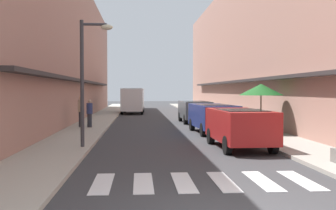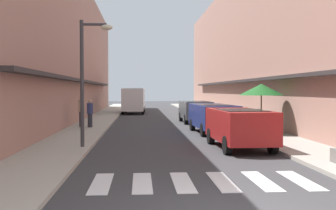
# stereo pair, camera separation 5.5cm
# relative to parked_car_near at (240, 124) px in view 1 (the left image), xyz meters

# --- Properties ---
(ground_plane) EXTENTS (113.37, 113.37, 0.00)m
(ground_plane) POSITION_rel_parked_car_near_xyz_m (-2.22, 12.30, -0.92)
(ground_plane) COLOR #38383A
(sidewalk_left) EXTENTS (2.27, 72.14, 0.12)m
(sidewalk_left) POSITION_rel_parked_car_near_xyz_m (-6.62, 12.30, -0.86)
(sidewalk_left) COLOR #ADA899
(sidewalk_left) RESTS_ON ground_plane
(sidewalk_right) EXTENTS (2.27, 72.14, 0.12)m
(sidewalk_right) POSITION_rel_parked_car_near_xyz_m (2.19, 12.30, -0.86)
(sidewalk_right) COLOR #9E998E
(sidewalk_right) RESTS_ON ground_plane
(building_row_left) EXTENTS (5.50, 48.38, 10.28)m
(building_row_left) POSITION_rel_parked_car_near_xyz_m (-10.26, 13.88, 4.22)
(building_row_left) COLOR #A87A6B
(building_row_left) RESTS_ON ground_plane
(building_row_right) EXTENTS (5.50, 48.38, 10.70)m
(building_row_right) POSITION_rel_parked_car_near_xyz_m (5.82, 13.88, 4.42)
(building_row_right) COLOR #A87A6B
(building_row_right) RESTS_ON ground_plane
(crosswalk) EXTENTS (5.20, 2.20, 0.01)m
(crosswalk) POSITION_rel_parked_car_near_xyz_m (-2.22, -5.40, -0.92)
(crosswalk) COLOR silver
(crosswalk) RESTS_ON ground_plane
(parked_car_near) EXTENTS (1.91, 4.25, 1.47)m
(parked_car_near) POSITION_rel_parked_car_near_xyz_m (0.00, 0.00, 0.00)
(parked_car_near) COLOR maroon
(parked_car_near) RESTS_ON ground_plane
(parked_car_mid) EXTENTS (1.98, 4.56, 1.47)m
(parked_car_mid) POSITION_rel_parked_car_near_xyz_m (0.00, 5.52, 0.00)
(parked_car_mid) COLOR navy
(parked_car_mid) RESTS_ON ground_plane
(parked_car_far) EXTENTS (1.89, 4.11, 1.47)m
(parked_car_far) POSITION_rel_parked_car_near_xyz_m (0.00, 12.28, -0.00)
(parked_car_far) COLOR #4C5156
(parked_car_far) RESTS_ON ground_plane
(delivery_van) EXTENTS (2.16, 5.47, 2.37)m
(delivery_van) POSITION_rel_parked_car_near_xyz_m (-4.29, 23.71, 0.48)
(delivery_van) COLOR silver
(delivery_van) RESTS_ON ground_plane
(street_lamp) EXTENTS (1.19, 0.28, 4.60)m
(street_lamp) POSITION_rel_parked_car_near_xyz_m (-5.59, 0.10, 2.06)
(street_lamp) COLOR #38383D
(street_lamp) RESTS_ON sidewalk_left
(cafe_umbrella) EXTENTS (2.13, 2.13, 2.37)m
(cafe_umbrella) POSITION_rel_parked_car_near_xyz_m (2.11, 4.29, 1.28)
(cafe_umbrella) COLOR #262626
(cafe_umbrella) RESTS_ON sidewalk_right
(planter_midblock) EXTENTS (0.98, 0.98, 1.19)m
(planter_midblock) POSITION_rel_parked_car_near_xyz_m (1.82, 3.86, -0.23)
(planter_midblock) COLOR gray
(planter_midblock) RESTS_ON sidewalk_right
(pedestrian_walking_near) EXTENTS (0.34, 0.34, 1.55)m
(pedestrian_walking_near) POSITION_rel_parked_car_near_xyz_m (-6.49, 8.12, 0.01)
(pedestrian_walking_near) COLOR #282B33
(pedestrian_walking_near) RESTS_ON sidewalk_left
(pedestrian_walking_far) EXTENTS (0.34, 0.34, 1.76)m
(pedestrian_walking_far) POSITION_rel_parked_car_near_xyz_m (-6.99, 8.31, 0.13)
(pedestrian_walking_far) COLOR #282B33
(pedestrian_walking_far) RESTS_ON sidewalk_left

